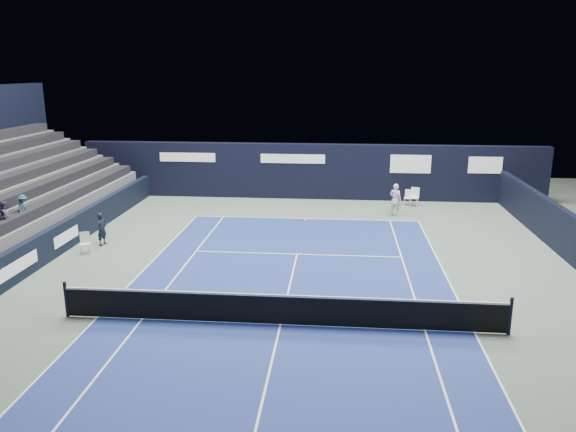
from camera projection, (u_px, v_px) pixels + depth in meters
name	position (u px, v px, depth m)	size (l,w,h in m)	color
ground	(287.00, 298.00, 18.14)	(48.00, 48.00, 0.00)	#505F56
court_surface	(280.00, 325.00, 16.21)	(10.97, 23.77, 0.01)	navy
folding_chair_back_a	(408.00, 195.00, 30.40)	(0.46, 0.48, 0.84)	silver
folding_chair_back_b	(415.00, 195.00, 30.12)	(0.56, 0.54, 1.00)	white
line_judge_chair	(85.00, 241.00, 22.43)	(0.47, 0.46, 0.85)	silver
line_judge	(102.00, 229.00, 23.41)	(0.51, 0.33, 1.39)	black
court_markings	(280.00, 325.00, 16.21)	(11.03, 23.83, 0.00)	white
tennis_net	(280.00, 309.00, 16.08)	(12.90, 0.10, 1.10)	black
back_sponsor_wall	(311.00, 171.00, 31.70)	(26.00, 0.63, 3.10)	black
side_barrier_left	(62.00, 237.00, 22.65)	(0.33, 22.00, 1.20)	black
tennis_player	(395.00, 199.00, 28.17)	(0.69, 0.90, 1.62)	silver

